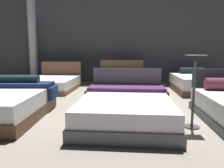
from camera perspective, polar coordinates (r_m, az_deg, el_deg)
name	(u,v)px	position (r m, az deg, el deg)	size (l,w,h in m)	color
ground_plane	(123,105)	(4.95, 2.88, -5.69)	(18.00, 18.00, 0.02)	gray
showroom_back_wall	(124,38)	(8.64, 3.30, 12.13)	(18.00, 0.06, 3.50)	#47474C
bed_0	(0,104)	(4.46, -27.71, -4.76)	(1.70, 2.04, 0.72)	brown
bed_1	(126,107)	(3.82, 3.63, -6.24)	(1.66, 2.16, 0.85)	#535358
bed_3	(52,84)	(7.18, -15.69, 0.12)	(1.60, 2.06, 0.85)	brown
bed_4	(123,81)	(6.85, 2.89, 0.67)	(1.76, 2.06, 0.92)	brown
bed_5	(197,83)	(7.11, 21.75, 0.16)	(1.44, 2.04, 0.68)	brown
price_sign	(193,100)	(3.63, 20.79, -3.93)	(0.28, 0.24, 1.16)	#3F3F44
support_pillar	(32,37)	(8.91, -20.39, 11.51)	(0.30, 0.30, 3.50)	silver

